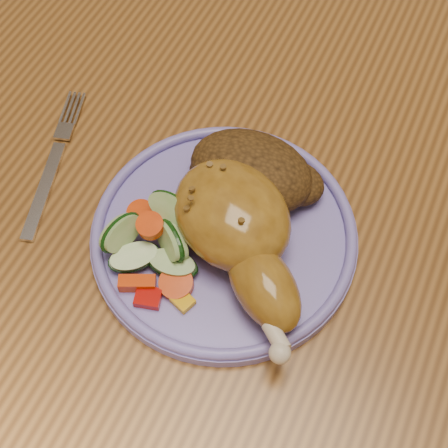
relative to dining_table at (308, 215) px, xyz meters
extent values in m
plane|color=brown|center=(0.00, 0.00, -0.67)|extent=(4.00, 4.00, 0.00)
cube|color=brown|center=(0.00, 0.00, 0.06)|extent=(0.90, 1.40, 0.04)
cube|color=#4C2D16|center=(0.00, 0.55, -0.24)|extent=(0.42, 0.42, 0.04)
cylinder|color=#4C2D16|center=(-0.18, 0.37, -0.46)|extent=(0.04, 0.04, 0.41)
cylinder|color=#4C2D16|center=(-0.18, 0.73, -0.46)|extent=(0.04, 0.04, 0.41)
cylinder|color=#4C2D16|center=(0.18, 0.37, -0.46)|extent=(0.04, 0.04, 0.41)
cylinder|color=#7569C4|center=(-0.05, -0.11, 0.09)|extent=(0.24, 0.24, 0.01)
torus|color=#7569C4|center=(-0.05, -0.11, 0.10)|extent=(0.23, 0.23, 0.01)
ellipsoid|color=olive|center=(-0.04, -0.10, 0.13)|extent=(0.14, 0.14, 0.06)
ellipsoid|color=olive|center=(0.00, -0.15, 0.12)|extent=(0.10, 0.09, 0.05)
sphere|color=beige|center=(0.04, -0.20, 0.12)|extent=(0.02, 0.02, 0.02)
ellipsoid|color=#482E12|center=(-0.05, -0.05, 0.12)|extent=(0.11, 0.08, 0.05)
ellipsoid|color=#482E12|center=(-0.01, -0.04, 0.11)|extent=(0.06, 0.05, 0.03)
ellipsoid|color=#482E12|center=(-0.08, -0.06, 0.11)|extent=(0.05, 0.04, 0.02)
cube|color=#A50A05|center=(-0.08, -0.19, 0.10)|extent=(0.02, 0.02, 0.01)
cube|color=#E5A507|center=(-0.05, -0.18, 0.10)|extent=(0.02, 0.02, 0.01)
cylinder|color=#E53E07|center=(-0.12, -0.12, 0.10)|extent=(0.03, 0.03, 0.01)
cube|color=#E53E07|center=(-0.09, -0.18, 0.10)|extent=(0.03, 0.02, 0.01)
cylinder|color=#E53E07|center=(-0.06, -0.17, 0.10)|extent=(0.03, 0.03, 0.01)
cube|color=#E53E07|center=(-0.05, -0.13, 0.10)|extent=(0.03, 0.02, 0.01)
cylinder|color=#E53E07|center=(-0.10, -0.14, 0.12)|extent=(0.02, 0.02, 0.01)
cylinder|color=#ABCB84|center=(-0.12, -0.15, 0.12)|extent=(0.04, 0.05, 0.04)
cylinder|color=#ABCB84|center=(-0.11, -0.17, 0.10)|extent=(0.06, 0.06, 0.02)
cylinder|color=#ABCB84|center=(-0.07, -0.16, 0.10)|extent=(0.05, 0.05, 0.02)
cylinder|color=#ABCB84|center=(-0.08, -0.14, 0.11)|extent=(0.05, 0.05, 0.04)
cylinder|color=#ABCB84|center=(-0.09, -0.12, 0.12)|extent=(0.05, 0.04, 0.04)
cube|color=silver|center=(-0.22, -0.13, 0.09)|extent=(0.04, 0.11, 0.00)
cube|color=silver|center=(-0.24, -0.06, 0.09)|extent=(0.03, 0.06, 0.00)
camera|label=1|loc=(0.07, -0.36, 0.57)|focal=50.00mm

